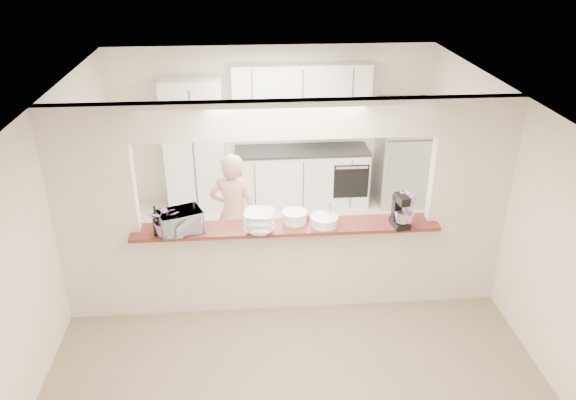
{
  "coord_description": "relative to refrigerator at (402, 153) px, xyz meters",
  "views": [
    {
      "loc": [
        -0.41,
        -5.5,
        4.06
      ],
      "look_at": [
        0.05,
        0.3,
        1.24
      ],
      "focal_mm": 35.0,
      "sensor_mm": 36.0,
      "label": 1
    }
  ],
  "objects": [
    {
      "name": "plate_stack_b",
      "position": [
        -1.63,
        -2.72,
        0.29
      ],
      "size": [
        0.31,
        0.31,
        0.11
      ],
      "color": "white",
      "rests_on": "bar_counter"
    },
    {
      "name": "bar_counter",
      "position": [
        -2.05,
        -2.65,
        -0.27
      ],
      "size": [
        3.4,
        0.38,
        1.09
      ],
      "color": "beige",
      "rests_on": "floor"
    },
    {
      "name": "red_bowl",
      "position": [
        -1.85,
        -2.57,
        0.27
      ],
      "size": [
        0.13,
        0.13,
        0.06
      ],
      "primitive_type": "cylinder",
      "color": "maroon",
      "rests_on": "bar_counter"
    },
    {
      "name": "wine_bottle_a",
      "position": [
        -3.45,
        -2.8,
        0.37
      ],
      "size": [
        0.07,
        0.07,
        0.35
      ],
      "color": "black",
      "rests_on": "bar_counter"
    },
    {
      "name": "tan_bowl",
      "position": [
        -1.67,
        -2.68,
        0.27
      ],
      "size": [
        0.14,
        0.14,
        0.06
      ],
      "primitive_type": "cylinder",
      "color": "beige",
      "rests_on": "bar_counter"
    },
    {
      "name": "plate_stack_a",
      "position": [
        -1.95,
        -2.62,
        0.31
      ],
      "size": [
        0.28,
        0.28,
        0.13
      ],
      "color": "white",
      "rests_on": "bar_counter"
    },
    {
      "name": "toaster_oven",
      "position": [
        -3.2,
        -2.75,
        0.37
      ],
      "size": [
        0.53,
        0.45,
        0.25
      ],
      "primitive_type": "imported",
      "rotation": [
        0.0,
        0.0,
        0.39
      ],
      "color": "#ABABB0",
      "rests_on": "bar_counter"
    },
    {
      "name": "refrigerator",
      "position": [
        0.0,
        0.0,
        0.0
      ],
      "size": [
        0.75,
        0.7,
        1.7
      ],
      "primitive_type": "cube",
      "color": "#A3A3A8",
      "rests_on": "floor"
    },
    {
      "name": "kitchen_cabinets",
      "position": [
        -2.24,
        0.07,
        0.12
      ],
      "size": [
        3.15,
        0.62,
        2.25
      ],
      "color": "white",
      "rests_on": "floor"
    },
    {
      "name": "serving_bowls",
      "position": [
        -2.35,
        -2.82,
        0.36
      ],
      "size": [
        0.38,
        0.38,
        0.24
      ],
      "primitive_type": "imported",
      "rotation": [
        0.0,
        0.0,
        -0.17
      ],
      "color": "white",
      "rests_on": "bar_counter"
    },
    {
      "name": "person",
      "position": [
        -2.65,
        -1.85,
        -0.04
      ],
      "size": [
        0.66,
        0.49,
        1.63
      ],
      "primitive_type": "imported",
      "rotation": [
        0.0,
        0.0,
        2.95
      ],
      "color": "#DCA18F",
      "rests_on": "floor"
    },
    {
      "name": "flower_right",
      "position": [
        -0.75,
        -2.8,
        0.44
      ],
      "size": [
        0.27,
        0.27,
        0.4
      ],
      "primitive_type": "imported",
      "rotation": [
        0.0,
        0.0,
        -0.21
      ],
      "color": "#C073D5",
      "rests_on": "bar_counter"
    },
    {
      "name": "floor",
      "position": [
        -2.05,
        -2.65,
        -0.85
      ],
      "size": [
        6.0,
        6.0,
        0.0
      ],
      "primitive_type": "plane",
      "color": "gray",
      "rests_on": "ground"
    },
    {
      "name": "partition",
      "position": [
        -2.05,
        -2.65,
        0.63
      ],
      "size": [
        5.0,
        0.15,
        2.5
      ],
      "color": "beige",
      "rests_on": "floor"
    },
    {
      "name": "flower_left",
      "position": [
        -3.35,
        -2.8,
        0.42
      ],
      "size": [
        0.34,
        0.29,
        0.36
      ],
      "primitive_type": "imported",
      "rotation": [
        0.0,
        0.0,
        -0.03
      ],
      "color": "#D972D0",
      "rests_on": "bar_counter"
    },
    {
      "name": "stand_mixer",
      "position": [
        -0.8,
        -2.79,
        0.41
      ],
      "size": [
        0.2,
        0.28,
        0.38
      ],
      "color": "black",
      "rests_on": "bar_counter"
    },
    {
      "name": "tile_overlay",
      "position": [
        -2.05,
        -1.1,
        -0.84
      ],
      "size": [
        5.0,
        2.9,
        0.01
      ],
      "primitive_type": "cube",
      "color": "beige",
      "rests_on": "floor"
    },
    {
      "name": "wine_bottle_b",
      "position": [
        -3.05,
        -2.7,
        0.37
      ],
      "size": [
        0.07,
        0.07,
        0.33
      ],
      "color": "black",
      "rests_on": "bar_counter"
    },
    {
      "name": "utensil_caddy",
      "position": [
        -1.6,
        -2.6,
        0.33
      ],
      "size": [
        0.25,
        0.17,
        0.22
      ],
      "color": "silver",
      "rests_on": "bar_counter"
    }
  ]
}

